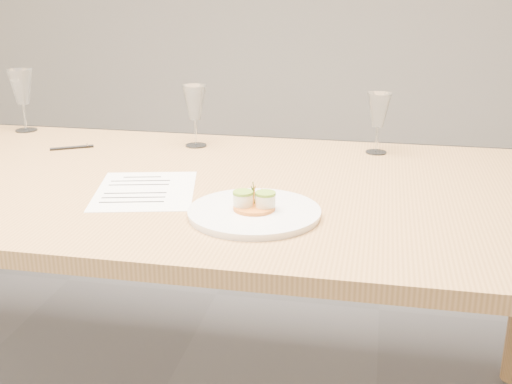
% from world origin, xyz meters
% --- Properties ---
extents(dining_table, '(2.40, 1.00, 0.75)m').
position_xyz_m(dining_table, '(0.00, 0.00, 0.68)').
color(dining_table, tan).
rests_on(dining_table, ground).
extents(dinner_plate, '(0.30, 0.30, 0.08)m').
position_xyz_m(dinner_plate, '(0.36, -0.22, 0.76)').
color(dinner_plate, white).
rests_on(dinner_plate, dining_table).
extents(recipe_sheet, '(0.31, 0.35, 0.00)m').
position_xyz_m(recipe_sheet, '(0.06, -0.10, 0.75)').
color(recipe_sheet, white).
rests_on(recipe_sheet, dining_table).
extents(ballpoint_pen, '(0.12, 0.07, 0.01)m').
position_xyz_m(ballpoint_pen, '(-0.30, 0.24, 0.75)').
color(ballpoint_pen, black).
rests_on(ballpoint_pen, dining_table).
extents(wine_glass_1, '(0.08, 0.08, 0.21)m').
position_xyz_m(wine_glass_1, '(-0.57, 0.43, 0.90)').
color(wine_glass_1, white).
rests_on(wine_glass_1, dining_table).
extents(wine_glass_2, '(0.08, 0.08, 0.19)m').
position_xyz_m(wine_glass_2, '(0.06, 0.35, 0.88)').
color(wine_glass_2, white).
rests_on(wine_glass_2, dining_table).
extents(wine_glass_3, '(0.07, 0.07, 0.18)m').
position_xyz_m(wine_glass_3, '(0.62, 0.38, 0.88)').
color(wine_glass_3, white).
rests_on(wine_glass_3, dining_table).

